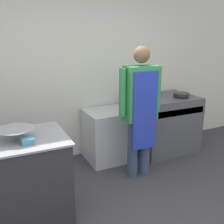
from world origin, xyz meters
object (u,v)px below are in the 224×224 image
(stove, at_px, (165,124))
(mixing_bowl, at_px, (15,134))
(person_cook, at_px, (140,106))
(plastic_tub, at_px, (28,141))
(fridge_unit, at_px, (107,135))
(saute_pan, at_px, (181,94))
(stock_pot, at_px, (151,88))

(stove, xyz_separation_m, mixing_bowl, (-2.40, -0.82, 0.50))
(person_cook, xyz_separation_m, plastic_tub, (-1.48, -0.43, -0.06))
(plastic_tub, bearing_deg, person_cook, 16.23)
(fridge_unit, distance_m, mixing_bowl, 1.75)
(mixing_bowl, bearing_deg, fridge_unit, 33.19)
(mixing_bowl, xyz_separation_m, saute_pan, (2.60, 0.69, 0.01))
(person_cook, bearing_deg, plastic_tub, -163.77)
(stock_pot, xyz_separation_m, saute_pan, (0.41, -0.26, -0.10))
(stove, xyz_separation_m, person_cook, (-0.83, -0.55, 0.53))
(stove, bearing_deg, fridge_unit, 175.13)
(mixing_bowl, distance_m, plastic_tub, 0.19)
(stove, xyz_separation_m, saute_pan, (0.20, -0.13, 0.50))
(mixing_bowl, bearing_deg, stove, 18.88)
(fridge_unit, xyz_separation_m, saute_pan, (1.21, -0.22, 0.57))
(person_cook, xyz_separation_m, saute_pan, (1.02, 0.42, -0.03))
(stove, bearing_deg, stock_pot, 149.11)
(mixing_bowl, xyz_separation_m, plastic_tub, (0.09, -0.16, -0.03))
(stock_pot, bearing_deg, stove, -30.89)
(plastic_tub, relative_size, stock_pot, 0.39)
(stove, relative_size, stock_pot, 3.42)
(person_cook, distance_m, saute_pan, 1.11)
(mixing_bowl, relative_size, plastic_tub, 3.30)
(stove, height_order, plastic_tub, plastic_tub)
(stock_pot, height_order, saute_pan, stock_pot)
(stove, height_order, stock_pot, stock_pot)
(fridge_unit, relative_size, saute_pan, 3.08)
(stove, relative_size, mixing_bowl, 2.64)
(stock_pot, bearing_deg, plastic_tub, -151.93)
(fridge_unit, bearing_deg, stove, -4.87)
(stock_pot, bearing_deg, person_cook, -131.67)
(saute_pan, bearing_deg, mixing_bowl, -165.08)
(plastic_tub, bearing_deg, saute_pan, 18.83)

